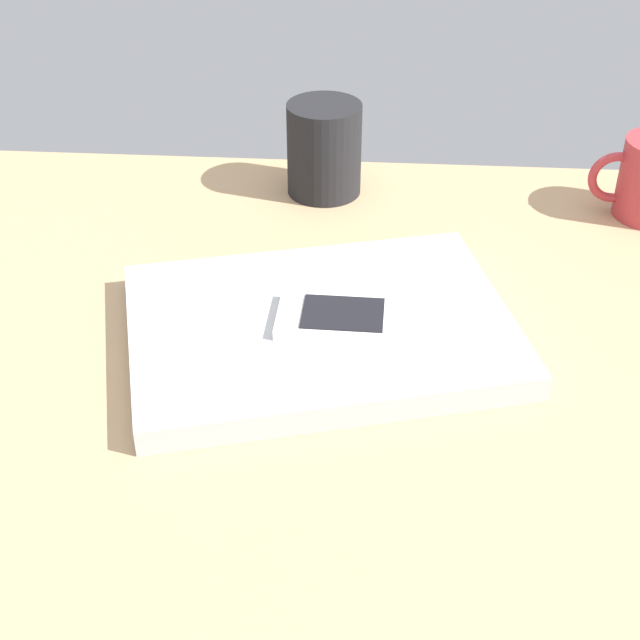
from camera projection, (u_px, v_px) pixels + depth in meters
The scene contains 4 objects.
desk_surface at pixel (297, 392), 74.44cm from camera, with size 120.00×80.00×3.00cm, color tan.
laptop_closed at pixel (320, 329), 77.09cm from camera, with size 31.47×22.77×2.25cm, color #B7BABC.
cell_phone_on_laptop at pixel (343, 318), 75.61cm from camera, with size 10.94×6.46×1.00cm.
pen_cup at pixel (328, 149), 97.15cm from camera, with size 7.88×7.88×9.87cm, color black.
Camera 1 is at (-6.02, 57.25, 49.09)cm, focal length 51.69 mm.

